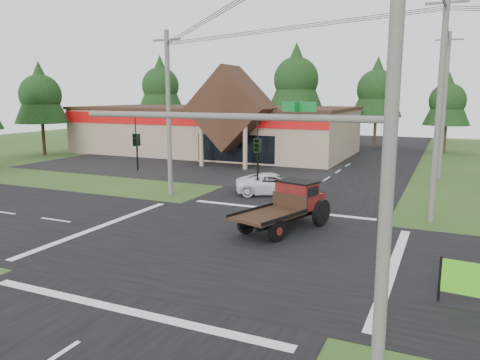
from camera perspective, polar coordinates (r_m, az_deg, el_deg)
The scene contains 18 objects.
ground at distance 20.76m, azimuth -1.67°, elevation -7.95°, with size 120.00×120.00×0.00m, color #294318.
road_ns at distance 20.75m, azimuth -1.67°, elevation -7.92°, with size 12.00×120.00×0.02m, color black.
road_ew at distance 20.75m, azimuth -1.67°, elevation -7.91°, with size 120.00×12.00×0.02m, color black.
parking_apron at distance 43.62m, azimuth -7.28°, elevation 1.70°, with size 28.00×14.00×0.02m, color black.
cvs_building at distance 53.31m, azimuth -2.95°, elevation 6.32°, with size 30.40×18.20×9.19m.
traffic_signal_mast at distance 10.79m, azimuth 8.59°, elevation -0.92°, with size 8.12×0.24×7.00m.
utility_pole_nr at distance 10.31m, azimuth 17.84°, elevation 4.98°, with size 2.00×0.30×11.00m.
utility_pole_nw at distance 30.65m, azimuth -8.70°, elevation 8.13°, with size 2.00×0.30×10.50m.
utility_pole_ne at distance 25.72m, azimuth 23.10°, elevation 8.14°, with size 2.00×0.30×11.50m.
utility_pole_n at distance 39.72m, azimuth 23.64°, elevation 8.38°, with size 2.00×0.30×11.20m.
tree_row_a at distance 69.47m, azimuth -9.68°, elevation 11.47°, with size 6.72×6.72×12.12m.
tree_row_b at distance 66.23m, azimuth -1.33°, elevation 10.51°, with size 5.60×5.60×10.10m.
tree_row_c at distance 61.64m, azimuth 6.85°, elevation 12.33°, with size 7.28×7.28×13.13m.
tree_row_d at distance 60.33m, azimuth 16.37°, elevation 10.76°, with size 6.16×6.16×11.11m.
tree_row_e at distance 57.71m, azimuth 23.99°, elevation 8.99°, with size 5.04×5.04×9.09m.
tree_side_w at distance 55.45m, azimuth -23.18°, elevation 9.73°, with size 5.60×5.60×10.10m.
antique_flatbed_truck at distance 22.73m, azimuth 5.30°, elevation -3.27°, with size 2.15×5.63×2.36m, color #540C14, non-canonical shape.
white_pickup at distance 31.03m, azimuth 4.13°, elevation -0.48°, with size 2.31×5.02×1.39m, color white.
Camera 1 is at (8.66, -17.70, 6.51)m, focal length 35.00 mm.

